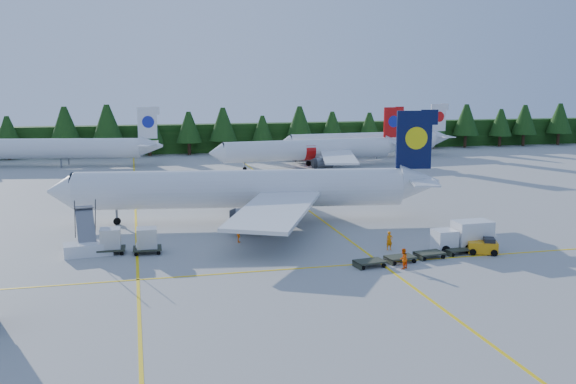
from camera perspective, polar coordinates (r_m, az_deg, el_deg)
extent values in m
plane|color=#9FA09A|center=(58.89, 0.54, -5.11)|extent=(320.00, 320.00, 0.00)
cube|color=yellow|center=(76.68, -13.39, -1.83)|extent=(0.25, 120.00, 0.01)
cube|color=yellow|center=(79.22, 1.22, -1.18)|extent=(0.25, 120.00, 0.01)
cube|color=yellow|center=(53.31, 2.12, -6.73)|extent=(80.00, 0.25, 0.01)
cube|color=black|center=(138.39, -7.80, 4.76)|extent=(220.00, 4.00, 6.00)
cylinder|color=silver|center=(69.38, -4.23, 0.29)|extent=(35.09, 9.18, 4.10)
cone|color=silver|center=(71.63, -19.50, 0.05)|extent=(3.44, 4.48, 4.10)
cube|color=#070E33|center=(71.54, 11.14, 4.57)|extent=(3.91, 0.93, 6.36)
cube|color=silver|center=(78.18, -2.08, 0.95)|extent=(8.62, 16.19, 1.16)
cylinder|color=slate|center=(75.61, -3.51, -0.48)|extent=(3.77, 2.64, 2.15)
cube|color=silver|center=(61.05, -1.20, -1.60)|extent=(12.36, 16.51, 1.16)
cylinder|color=slate|center=(63.95, -3.20, -2.40)|extent=(3.77, 2.64, 2.15)
cylinder|color=slate|center=(70.96, -14.97, -2.12)|extent=(0.25, 0.25, 1.74)
cylinder|color=silver|center=(112.74, 1.78, 3.78)|extent=(30.38, 6.20, 3.55)
cone|color=silver|center=(108.17, -6.38, 3.46)|extent=(2.79, 3.76, 3.55)
cube|color=red|center=(119.07, 9.26, 6.13)|extent=(3.39, 0.61, 5.50)
cube|color=silver|center=(120.75, 1.71, 3.94)|extent=(10.11, 14.34, 1.01)
cylinder|color=slate|center=(118.05, 1.30, 3.19)|extent=(3.17, 2.12, 1.86)
cube|color=silver|center=(106.82, 4.53, 3.12)|extent=(8.17, 14.17, 1.01)
cylinder|color=slate|center=(108.50, 3.16, 2.58)|extent=(3.17, 2.12, 1.86)
cylinder|color=slate|center=(109.59, -3.86, 2.30)|extent=(0.21, 0.21, 1.51)
cylinder|color=silver|center=(121.66, -20.08, 3.65)|extent=(30.68, 8.99, 3.59)
cube|color=silver|center=(117.57, -12.40, 6.02)|extent=(3.41, 0.92, 5.57)
cylinder|color=silver|center=(128.29, 6.75, 4.47)|extent=(30.50, 5.62, 3.57)
cone|color=silver|center=(122.49, -0.29, 4.28)|extent=(2.73, 3.73, 3.57)
cube|color=silver|center=(135.55, 13.21, 6.46)|extent=(3.40, 0.54, 5.53)
cylinder|color=slate|center=(124.29, 1.87, 3.20)|extent=(0.21, 0.21, 1.43)
cube|color=silver|center=(59.61, -17.35, -4.85)|extent=(4.37, 2.67, 1.08)
cube|color=slate|center=(61.12, -17.55, -2.84)|extent=(2.05, 4.09, 2.92)
cube|color=slate|center=(62.78, -17.73, -1.28)|extent=(1.90, 1.39, 0.12)
cube|color=silver|center=(59.63, 13.72, -4.23)|extent=(1.95, 1.95, 1.98)
cube|color=black|center=(59.52, 13.74, -3.79)|extent=(1.67, 1.85, 0.85)
cube|color=silver|center=(60.95, 16.06, -3.62)|extent=(3.47, 2.20, 2.45)
cube|color=orange|center=(59.82, 16.90, -4.72)|extent=(2.88, 2.22, 1.00)
cube|color=black|center=(59.75, 17.45, -4.13)|extent=(1.29, 1.44, 0.46)
cube|color=#323527|center=(53.84, 7.27, -6.13)|extent=(2.64, 1.86, 0.14)
cube|color=#323527|center=(55.50, 9.95, -5.71)|extent=(2.64, 1.86, 0.14)
cube|color=#323527|center=(57.28, 12.46, -5.30)|extent=(2.64, 1.86, 0.14)
cube|color=#323527|center=(59.17, 14.82, -4.91)|extent=(2.64, 1.86, 0.14)
cube|color=#323527|center=(59.46, -15.47, -4.87)|extent=(2.54, 1.99, 0.16)
cube|color=silver|center=(59.23, -15.51, -3.97)|extent=(1.80, 1.74, 1.76)
cube|color=#323527|center=(58.81, -12.40, -4.91)|extent=(2.54, 1.99, 0.16)
cube|color=silver|center=(58.57, -12.43, -4.00)|extent=(1.80, 1.74, 1.76)
imported|color=orange|center=(59.16, 9.00, -4.30)|extent=(0.65, 0.46, 1.72)
imported|color=#FF5505|center=(53.56, 10.20, -5.85)|extent=(1.05, 1.01, 1.72)
imported|color=#F95B05|center=(61.27, -4.37, -3.63)|extent=(0.64, 0.85, 1.88)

